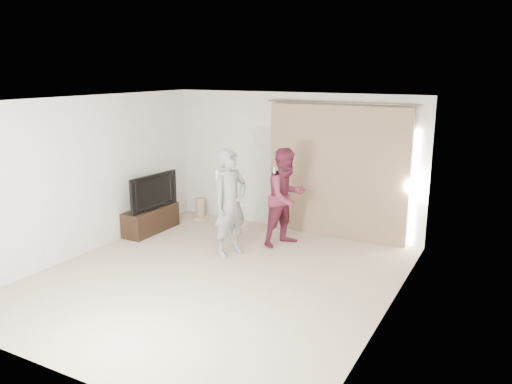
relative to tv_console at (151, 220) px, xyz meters
The scene contains 10 objects.
floor 2.61m from the tv_console, 29.36° to the right, with size 5.50×5.50×0.00m, color tan.
wall_back 2.91m from the tv_console, 33.09° to the left, with size 5.00×0.04×2.60m, color silver.
wall_left 1.68m from the tv_console, 100.45° to the right, with size 0.04×5.50×2.60m.
ceiling 3.51m from the tv_console, 29.36° to the right, with size 5.00×5.50×0.01m, color white.
curtain 3.61m from the tv_console, 23.86° to the left, with size 2.80×0.11×2.46m.
tv_console is the anchor object (origin of this frame).
tv 0.56m from the tv_console, ahead, with size 1.14×0.15×0.66m, color black.
scratching_post 1.18m from the tv_console, 72.47° to the left, with size 0.33×0.33×0.44m.
person_man 2.09m from the tv_console, ahead, with size 0.60×0.75×1.78m.
person_woman 2.70m from the tv_console, 12.33° to the left, with size 0.93×1.02×1.72m.
Camera 1 is at (3.79, -5.76, 3.01)m, focal length 35.00 mm.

